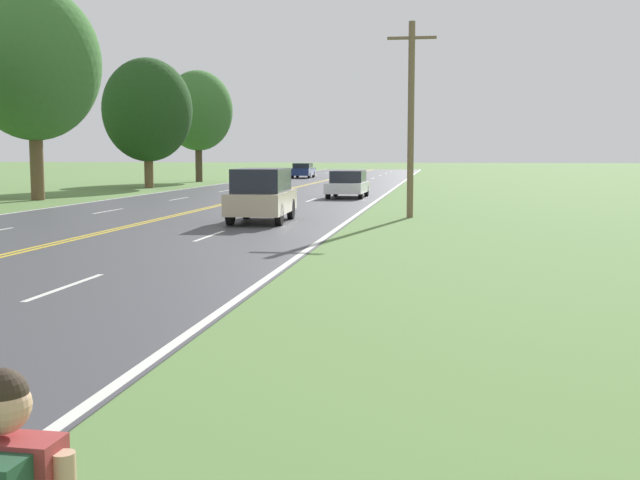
{
  "coord_description": "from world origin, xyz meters",
  "views": [
    {
      "loc": [
        10.21,
        3.12,
        2.42
      ],
      "look_at": [
        8.0,
        17.43,
        0.84
      ],
      "focal_mm": 45.0,
      "sensor_mm": 36.0,
      "label": 1
    }
  ],
  "objects_px": {
    "car_champagne_suv_approaching": "(262,194)",
    "car_dark_blue_sedan_mid_far": "(303,170)",
    "tree_far_back": "(198,111)",
    "tree_behind_sign": "(33,63)",
    "tree_right_cluster": "(147,110)",
    "car_white_sedan_mid_near": "(348,184)"
  },
  "relations": [
    {
      "from": "tree_behind_sign",
      "to": "car_dark_blue_sedan_mid_far",
      "type": "height_order",
      "value": "tree_behind_sign"
    },
    {
      "from": "tree_behind_sign",
      "to": "tree_right_cluster",
      "type": "bearing_deg",
      "value": 88.16
    },
    {
      "from": "tree_far_back",
      "to": "car_champagne_suv_approaching",
      "type": "xyz_separation_m",
      "value": [
        14.01,
        -37.63,
        -4.89
      ]
    },
    {
      "from": "tree_behind_sign",
      "to": "car_champagne_suv_approaching",
      "type": "height_order",
      "value": "tree_behind_sign"
    },
    {
      "from": "tree_behind_sign",
      "to": "tree_far_back",
      "type": "relative_size",
      "value": 1.17
    },
    {
      "from": "car_champagne_suv_approaching",
      "to": "car_white_sedan_mid_near",
      "type": "bearing_deg",
      "value": 173.39
    },
    {
      "from": "car_white_sedan_mid_near",
      "to": "tree_right_cluster",
      "type": "bearing_deg",
      "value": -122.64
    },
    {
      "from": "tree_far_back",
      "to": "car_dark_blue_sedan_mid_far",
      "type": "bearing_deg",
      "value": 57.99
    },
    {
      "from": "tree_right_cluster",
      "to": "car_dark_blue_sedan_mid_far",
      "type": "height_order",
      "value": "tree_right_cluster"
    },
    {
      "from": "car_champagne_suv_approaching",
      "to": "car_dark_blue_sedan_mid_far",
      "type": "xyz_separation_m",
      "value": [
        -7.11,
        48.67,
        -0.24
      ]
    },
    {
      "from": "tree_far_back",
      "to": "car_dark_blue_sedan_mid_far",
      "type": "height_order",
      "value": "tree_far_back"
    },
    {
      "from": "tree_behind_sign",
      "to": "car_white_sedan_mid_near",
      "type": "distance_m",
      "value": 17.26
    },
    {
      "from": "tree_right_cluster",
      "to": "car_champagne_suv_approaching",
      "type": "xyz_separation_m",
      "value": [
        13.86,
        -25.66,
        -4.33
      ]
    },
    {
      "from": "tree_right_cluster",
      "to": "tree_far_back",
      "type": "relative_size",
      "value": 0.96
    },
    {
      "from": "car_champagne_suv_approaching",
      "to": "car_dark_blue_sedan_mid_far",
      "type": "distance_m",
      "value": 49.19
    },
    {
      "from": "tree_far_back",
      "to": "car_white_sedan_mid_near",
      "type": "relative_size",
      "value": 2.09
    },
    {
      "from": "tree_right_cluster",
      "to": "car_white_sedan_mid_near",
      "type": "height_order",
      "value": "tree_right_cluster"
    },
    {
      "from": "car_champagne_suv_approaching",
      "to": "car_dark_blue_sedan_mid_far",
      "type": "height_order",
      "value": "car_champagne_suv_approaching"
    },
    {
      "from": "tree_behind_sign",
      "to": "car_champagne_suv_approaching",
      "type": "xyz_separation_m",
      "value": [
        14.32,
        -11.15,
        -5.91
      ]
    },
    {
      "from": "car_white_sedan_mid_near",
      "to": "car_champagne_suv_approaching",
      "type": "bearing_deg",
      "value": -3.29
    },
    {
      "from": "car_champagne_suv_approaching",
      "to": "car_dark_blue_sedan_mid_far",
      "type": "bearing_deg",
      "value": -174.12
    },
    {
      "from": "car_champagne_suv_approaching",
      "to": "tree_behind_sign",
      "type": "bearing_deg",
      "value": -130.34
    }
  ]
}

